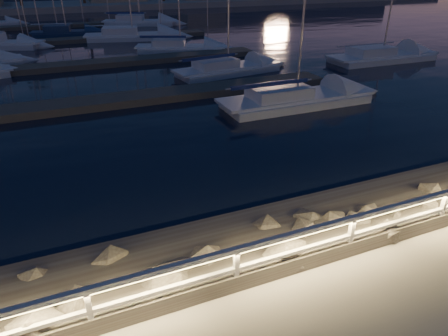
{
  "coord_description": "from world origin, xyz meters",
  "views": [
    {
      "loc": [
        -4.8,
        -5.96,
        6.24
      ],
      "look_at": [
        -0.59,
        4.0,
        0.75
      ],
      "focal_mm": 32.0,
      "sensor_mm": 36.0,
      "label": 1
    }
  ],
  "objects_px": {
    "sailboat_n": "(65,32)",
    "sailboat_g": "(178,47)",
    "sailboat_c": "(226,68)",
    "sailboat_d": "(293,98)",
    "sailboat_k": "(138,21)",
    "guard_rail": "(314,237)",
    "sailboat_h": "(380,56)",
    "sailboat_l": "(130,35)"
  },
  "relations": [
    {
      "from": "sailboat_n",
      "to": "sailboat_g",
      "type": "bearing_deg",
      "value": -46.35
    },
    {
      "from": "sailboat_c",
      "to": "sailboat_d",
      "type": "height_order",
      "value": "sailboat_d"
    },
    {
      "from": "sailboat_k",
      "to": "sailboat_c",
      "type": "bearing_deg",
      "value": -68.77
    },
    {
      "from": "guard_rail",
      "to": "sailboat_k",
      "type": "distance_m",
      "value": 48.67
    },
    {
      "from": "sailboat_n",
      "to": "sailboat_h",
      "type": "bearing_deg",
      "value": -35.82
    },
    {
      "from": "guard_rail",
      "to": "sailboat_h",
      "type": "distance_m",
      "value": 27.15
    },
    {
      "from": "sailboat_d",
      "to": "sailboat_n",
      "type": "distance_m",
      "value": 32.06
    },
    {
      "from": "sailboat_n",
      "to": "sailboat_d",
      "type": "bearing_deg",
      "value": -61.41
    },
    {
      "from": "guard_rail",
      "to": "sailboat_l",
      "type": "xyz_separation_m",
      "value": [
        3.02,
        37.36,
        -0.92
      ]
    },
    {
      "from": "sailboat_c",
      "to": "sailboat_d",
      "type": "distance_m",
      "value": 7.99
    },
    {
      "from": "sailboat_h",
      "to": "sailboat_l",
      "type": "distance_m",
      "value": 24.52
    },
    {
      "from": "sailboat_d",
      "to": "sailboat_h",
      "type": "height_order",
      "value": "sailboat_h"
    },
    {
      "from": "guard_rail",
      "to": "sailboat_g",
      "type": "distance_m",
      "value": 29.69
    },
    {
      "from": "sailboat_l",
      "to": "sailboat_h",
      "type": "bearing_deg",
      "value": -35.3
    },
    {
      "from": "sailboat_c",
      "to": "sailboat_k",
      "type": "xyz_separation_m",
      "value": [
        -0.19,
        28.31,
        0.04
      ]
    },
    {
      "from": "sailboat_d",
      "to": "sailboat_g",
      "type": "distance_m",
      "value": 17.17
    },
    {
      "from": "sailboat_d",
      "to": "sailboat_g",
      "type": "bearing_deg",
      "value": 94.13
    },
    {
      "from": "sailboat_l",
      "to": "guard_rail",
      "type": "bearing_deg",
      "value": -81.6
    },
    {
      "from": "sailboat_c",
      "to": "sailboat_d",
      "type": "relative_size",
      "value": 0.91
    },
    {
      "from": "sailboat_l",
      "to": "sailboat_c",
      "type": "bearing_deg",
      "value": -66.21
    },
    {
      "from": "sailboat_h",
      "to": "sailboat_k",
      "type": "distance_m",
      "value": 32.06
    },
    {
      "from": "sailboat_g",
      "to": "sailboat_k",
      "type": "relative_size",
      "value": 0.85
    },
    {
      "from": "sailboat_g",
      "to": "sailboat_k",
      "type": "xyz_separation_m",
      "value": [
        0.47,
        19.14,
        0.05
      ]
    },
    {
      "from": "sailboat_h",
      "to": "sailboat_l",
      "type": "height_order",
      "value": "sailboat_l"
    },
    {
      "from": "sailboat_d",
      "to": "sailboat_h",
      "type": "bearing_deg",
      "value": 29.56
    },
    {
      "from": "sailboat_c",
      "to": "sailboat_k",
      "type": "height_order",
      "value": "sailboat_k"
    },
    {
      "from": "sailboat_g",
      "to": "sailboat_h",
      "type": "height_order",
      "value": "sailboat_h"
    },
    {
      "from": "guard_rail",
      "to": "sailboat_n",
      "type": "relative_size",
      "value": 3.55
    },
    {
      "from": "sailboat_g",
      "to": "sailboat_h",
      "type": "xyz_separation_m",
      "value": [
        13.66,
        -10.08,
        0.03
      ]
    },
    {
      "from": "sailboat_n",
      "to": "sailboat_l",
      "type": "bearing_deg",
      "value": -29.56
    },
    {
      "from": "sailboat_h",
      "to": "sailboat_k",
      "type": "relative_size",
      "value": 1.01
    },
    {
      "from": "sailboat_c",
      "to": "sailboat_k",
      "type": "bearing_deg",
      "value": 81.67
    },
    {
      "from": "sailboat_n",
      "to": "sailboat_k",
      "type": "bearing_deg",
      "value": 42.73
    },
    {
      "from": "sailboat_h",
      "to": "sailboat_l",
      "type": "bearing_deg",
      "value": 132.58
    },
    {
      "from": "sailboat_h",
      "to": "sailboat_c",
      "type": "bearing_deg",
      "value": 176.89
    },
    {
      "from": "sailboat_g",
      "to": "sailboat_k",
      "type": "distance_m",
      "value": 19.15
    },
    {
      "from": "sailboat_c",
      "to": "sailboat_l",
      "type": "distance_m",
      "value": 17.71
    },
    {
      "from": "sailboat_k",
      "to": "sailboat_l",
      "type": "height_order",
      "value": "sailboat_l"
    },
    {
      "from": "sailboat_c",
      "to": "sailboat_k",
      "type": "relative_size",
      "value": 0.86
    },
    {
      "from": "sailboat_c",
      "to": "sailboat_d",
      "type": "xyz_separation_m",
      "value": [
        0.58,
        -7.96,
        0.01
      ]
    },
    {
      "from": "sailboat_g",
      "to": "sailboat_n",
      "type": "bearing_deg",
      "value": 145.73
    },
    {
      "from": "guard_rail",
      "to": "sailboat_d",
      "type": "height_order",
      "value": "sailboat_d"
    }
  ]
}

